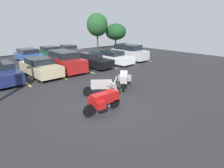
# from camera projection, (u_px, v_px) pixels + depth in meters

# --- Properties ---
(ground) EXTENTS (44.00, 44.00, 0.10)m
(ground) POSITION_uv_depth(u_px,v_px,m) (105.00, 109.00, 9.37)
(ground) COLOR #262628
(motorcycle_touring) EXTENTS (2.12, 0.99, 1.41)m
(motorcycle_touring) POSITION_uv_depth(u_px,v_px,m) (104.00, 99.00, 8.76)
(motorcycle_touring) COLOR black
(motorcycle_touring) RESTS_ON ground
(motorcycle_second) EXTENTS (1.73, 1.54, 1.38)m
(motorcycle_second) POSITION_uv_depth(u_px,v_px,m) (124.00, 79.00, 12.09)
(motorcycle_second) COLOR black
(motorcycle_second) RESTS_ON ground
(motorcycle_third) EXTENTS (1.86, 1.49, 1.24)m
(motorcycle_third) POSITION_uv_depth(u_px,v_px,m) (102.00, 87.00, 10.72)
(motorcycle_third) COLOR black
(motorcycle_third) RESTS_ON ground
(parking_stripes) EXTENTS (24.78, 4.70, 0.01)m
(parking_stripes) POSITION_uv_depth(u_px,v_px,m) (39.00, 76.00, 15.07)
(parking_stripes) COLOR #EAE066
(parking_stripes) RESTS_ON ground
(car_navy) EXTENTS (2.02, 4.83, 1.40)m
(car_navy) POSITION_uv_depth(u_px,v_px,m) (1.00, 73.00, 13.46)
(car_navy) COLOR navy
(car_navy) RESTS_ON ground
(car_champagne) EXTENTS (2.13, 4.75, 1.51)m
(car_champagne) POSITION_uv_depth(u_px,v_px,m) (40.00, 67.00, 14.99)
(car_champagne) COLOR #C1B289
(car_champagne) RESTS_ON ground
(car_red) EXTENTS (1.96, 4.51, 1.85)m
(car_red) POSITION_uv_depth(u_px,v_px,m) (66.00, 61.00, 16.41)
(car_red) COLOR maroon
(car_red) RESTS_ON ground
(car_black) EXTENTS (2.03, 4.51, 1.42)m
(car_black) POSITION_uv_depth(u_px,v_px,m) (93.00, 60.00, 18.16)
(car_black) COLOR black
(car_black) RESTS_ON ground
(car_white) EXTENTS (2.15, 4.82, 1.36)m
(car_white) POSITION_uv_depth(u_px,v_px,m) (113.00, 57.00, 19.86)
(car_white) COLOR white
(car_white) RESTS_ON ground
(car_silver) EXTENTS (2.04, 4.68, 1.86)m
(car_silver) POSITION_uv_depth(u_px,v_px,m) (129.00, 52.00, 21.85)
(car_silver) COLOR #B7B7BC
(car_silver) RESTS_ON ground
(car_far_blue) EXTENTS (2.15, 4.74, 1.46)m
(car_far_blue) POSITION_uv_depth(u_px,v_px,m) (29.00, 55.00, 21.01)
(car_far_blue) COLOR #2D519E
(car_far_blue) RESTS_ON ground
(car_far_green) EXTENTS (2.27, 4.75, 1.52)m
(car_far_green) POSITION_uv_depth(u_px,v_px,m) (51.00, 53.00, 22.74)
(car_far_green) COLOR #235638
(car_far_green) RESTS_ON ground
(car_far_charcoal) EXTENTS (2.08, 4.78, 1.47)m
(car_far_charcoal) POSITION_uv_depth(u_px,v_px,m) (69.00, 51.00, 24.72)
(car_far_charcoal) COLOR #38383D
(car_far_charcoal) RESTS_ON ground
(tree_far_left) EXTENTS (3.49, 3.49, 5.98)m
(tree_far_left) POSITION_uv_depth(u_px,v_px,m) (97.00, 25.00, 30.03)
(tree_far_left) COLOR #4C3823
(tree_far_left) RESTS_ON ground
(tree_center_right) EXTENTS (3.84, 3.84, 4.34)m
(tree_center_right) POSITION_uv_depth(u_px,v_px,m) (116.00, 32.00, 32.89)
(tree_center_right) COLOR #4C3823
(tree_center_right) RESTS_ON ground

